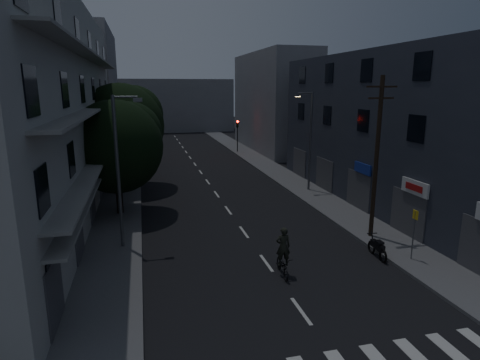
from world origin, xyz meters
name	(u,v)px	position (x,y,z in m)	size (l,w,h in m)	color
ground	(207,181)	(0.00, 25.00, 0.00)	(160.00, 160.00, 0.00)	black
sidewalk_left	(123,184)	(-7.50, 25.00, 0.07)	(3.00, 90.00, 0.15)	#565659
sidewalk_right	(283,176)	(7.50, 25.00, 0.07)	(3.00, 90.00, 0.15)	#565659
lane_markings	(198,168)	(0.00, 31.25, 0.01)	(0.15, 60.50, 0.01)	beige
building_left	(42,111)	(-11.98, 18.00, 6.99)	(7.00, 36.00, 14.00)	#A3A39F
building_right	(397,131)	(11.99, 14.00, 5.50)	(6.19, 28.00, 11.00)	#2A2D38
building_far_left	(92,91)	(-12.00, 48.00, 8.00)	(6.00, 20.00, 16.00)	slate
building_far_right	(273,102)	(12.00, 42.00, 6.50)	(6.00, 20.00, 13.00)	slate
building_far_end	(170,105)	(0.00, 70.00, 5.00)	(24.00, 8.00, 10.00)	slate
tree_near	(117,143)	(-7.31, 16.38, 4.92)	(6.18, 6.18, 7.62)	black
tree_mid	(122,123)	(-7.22, 23.88, 5.61)	(7.10, 7.10, 8.74)	black
tree_far	(125,124)	(-7.48, 36.76, 4.44)	(5.54, 5.54, 6.85)	black
traffic_signal_far_right	(237,129)	(6.61, 40.33, 3.10)	(0.28, 0.37, 4.10)	black
traffic_signal_far_left	(135,131)	(-6.45, 40.90, 3.10)	(0.28, 0.37, 4.10)	black
street_lamp_left_near	(120,165)	(-6.86, 10.15, 4.60)	(1.51, 0.25, 8.00)	#55595C
street_lamp_right	(309,137)	(7.56, 19.17, 4.60)	(1.51, 0.25, 8.00)	#595B61
street_lamp_left_far	(126,127)	(-7.17, 30.69, 4.60)	(1.51, 0.25, 8.00)	slate
utility_pole	(377,155)	(6.88, 8.32, 4.87)	(1.80, 0.24, 9.00)	black
bus_stop_sign	(414,226)	(7.09, 4.96, 1.89)	(0.06, 0.35, 2.52)	#595B60
motorcycle	(377,248)	(5.73, 5.83, 0.49)	(0.55, 1.92, 1.23)	black
cyclist	(283,259)	(0.34, 5.09, 0.79)	(0.77, 1.88, 2.34)	black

